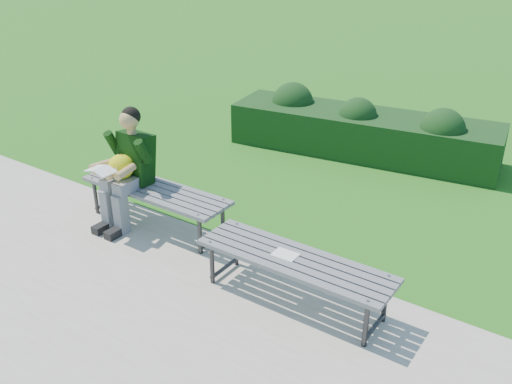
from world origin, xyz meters
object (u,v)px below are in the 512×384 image
at_px(bench_left, 155,193).
at_px(seated_boy, 127,165).
at_px(bench_right, 295,264).
at_px(paper_sheet, 285,255).
at_px(hedge, 361,129).

height_order(bench_left, seated_boy, seated_boy).
xyz_separation_m(bench_right, seated_boy, (-2.29, 0.24, 0.30)).
distance_m(bench_right, paper_sheet, 0.12).
bearing_deg(hedge, bench_left, -105.43).
bearing_deg(bench_right, bench_left, 170.25).
distance_m(bench_right, seated_boy, 2.32).
bearing_deg(bench_right, hedge, 106.33).
bearing_deg(hedge, bench_right, -73.67).
bearing_deg(seated_boy, hedge, 70.41).
relative_size(seated_boy, paper_sheet, 5.90).
relative_size(hedge, bench_right, 2.18).
xyz_separation_m(hedge, paper_sheet, (0.97, -3.66, 0.11)).
relative_size(hedge, paper_sheet, 17.62).
xyz_separation_m(bench_left, paper_sheet, (1.89, -0.34, 0.06)).
xyz_separation_m(bench_right, paper_sheet, (-0.10, 0.00, 0.06)).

